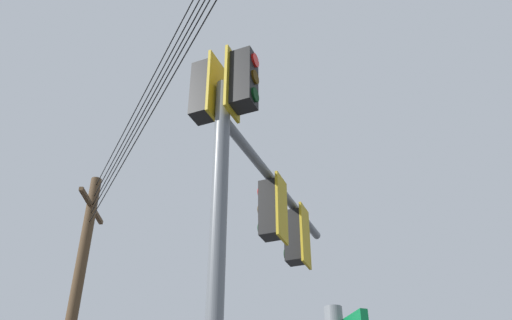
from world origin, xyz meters
The scene contains 1 object.
signal_mast_assembly centered at (0.26, 0.52, 5.15)m, with size 4.19×1.79×7.19m.
Camera 1 is at (-6.17, -0.21, 1.92)m, focal length 37.93 mm.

